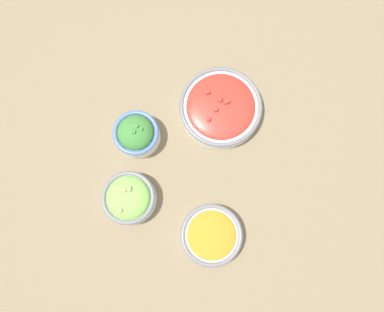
{
  "coord_description": "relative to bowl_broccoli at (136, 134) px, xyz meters",
  "views": [
    {
      "loc": [
        0.16,
        0.08,
        1.01
      ],
      "look_at": [
        0.0,
        0.0,
        0.03
      ],
      "focal_mm": 35.0,
      "sensor_mm": 36.0,
      "label": 1
    }
  ],
  "objects": [
    {
      "name": "ground_plane",
      "position": [
        -0.01,
        0.16,
        -0.04
      ],
      "size": [
        3.0,
        3.0,
        0.0
      ],
      "primitive_type": "plane",
      "color": "#75664C"
    },
    {
      "name": "bowl_broccoli",
      "position": [
        0.0,
        0.0,
        0.0
      ],
      "size": [
        0.12,
        0.12,
        0.09
      ],
      "color": "silver",
      "rests_on": "ground_plane"
    },
    {
      "name": "bowl_carrots",
      "position": [
        0.16,
        0.29,
        -0.01
      ],
      "size": [
        0.16,
        0.16,
        0.05
      ],
      "color": "white",
      "rests_on": "ground_plane"
    },
    {
      "name": "bowl_cherry_tomatoes",
      "position": [
        -0.17,
        0.17,
        -0.02
      ],
      "size": [
        0.23,
        0.23,
        0.06
      ],
      "color": "white",
      "rests_on": "ground_plane"
    },
    {
      "name": "bowl_lettuce",
      "position": [
        0.16,
        0.06,
        -0.01
      ],
      "size": [
        0.14,
        0.14,
        0.08
      ],
      "color": "silver",
      "rests_on": "ground_plane"
    }
  ]
}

